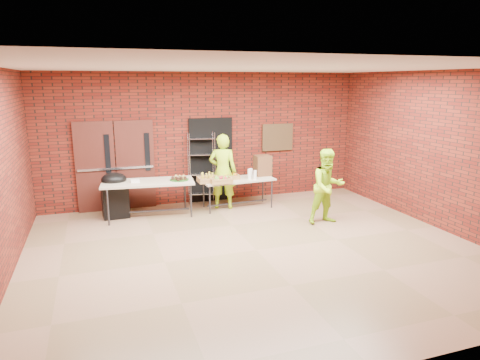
{
  "coord_description": "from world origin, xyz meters",
  "views": [
    {
      "loc": [
        -2.61,
        -6.75,
        2.97
      ],
      "look_at": [
        0.17,
        1.4,
        0.98
      ],
      "focal_mm": 32.0,
      "sensor_mm": 36.0,
      "label": 1
    }
  ],
  "objects_px": {
    "wire_rack": "(202,168)",
    "volunteer_man": "(328,187)",
    "volunteer_woman": "(223,171)",
    "table_right": "(238,181)",
    "covered_grill": "(115,195)",
    "table_left": "(148,184)",
    "coffee_dispenser": "(263,165)"
  },
  "relations": [
    {
      "from": "table_left",
      "to": "table_right",
      "type": "relative_size",
      "value": 1.18
    },
    {
      "from": "wire_rack",
      "to": "covered_grill",
      "type": "xyz_separation_m",
      "value": [
        -2.11,
        -0.48,
        -0.38
      ]
    },
    {
      "from": "volunteer_woman",
      "to": "volunteer_man",
      "type": "distance_m",
      "value": 2.53
    },
    {
      "from": "table_right",
      "to": "volunteer_woman",
      "type": "distance_m",
      "value": 0.43
    },
    {
      "from": "coffee_dispenser",
      "to": "covered_grill",
      "type": "bearing_deg",
      "value": 179.8
    },
    {
      "from": "wire_rack",
      "to": "volunteer_man",
      "type": "distance_m",
      "value": 3.2
    },
    {
      "from": "volunteer_man",
      "to": "table_right",
      "type": "bearing_deg",
      "value": 129.69
    },
    {
      "from": "wire_rack",
      "to": "volunteer_man",
      "type": "height_order",
      "value": "wire_rack"
    },
    {
      "from": "wire_rack",
      "to": "coffee_dispenser",
      "type": "xyz_separation_m",
      "value": [
        1.42,
        -0.49,
        0.07
      ]
    },
    {
      "from": "covered_grill",
      "to": "volunteer_man",
      "type": "xyz_separation_m",
      "value": [
        4.26,
        -1.88,
        0.29
      ]
    },
    {
      "from": "wire_rack",
      "to": "covered_grill",
      "type": "relative_size",
      "value": 1.74
    },
    {
      "from": "covered_grill",
      "to": "volunteer_man",
      "type": "distance_m",
      "value": 4.67
    },
    {
      "from": "volunteer_woman",
      "to": "volunteer_man",
      "type": "relative_size",
      "value": 1.11
    },
    {
      "from": "volunteer_woman",
      "to": "volunteer_man",
      "type": "bearing_deg",
      "value": 158.97
    },
    {
      "from": "table_left",
      "to": "coffee_dispenser",
      "type": "height_order",
      "value": "coffee_dispenser"
    },
    {
      "from": "table_left",
      "to": "table_right",
      "type": "distance_m",
      "value": 2.11
    },
    {
      "from": "table_right",
      "to": "covered_grill",
      "type": "distance_m",
      "value": 2.83
    },
    {
      "from": "table_left",
      "to": "coffee_dispenser",
      "type": "xyz_separation_m",
      "value": [
        2.81,
        0.23,
        0.21
      ]
    },
    {
      "from": "coffee_dispenser",
      "to": "volunteer_woman",
      "type": "bearing_deg",
      "value": -175.54
    },
    {
      "from": "coffee_dispenser",
      "to": "covered_grill",
      "type": "height_order",
      "value": "coffee_dispenser"
    },
    {
      "from": "table_right",
      "to": "volunteer_woman",
      "type": "height_order",
      "value": "volunteer_woman"
    },
    {
      "from": "covered_grill",
      "to": "volunteer_woman",
      "type": "bearing_deg",
      "value": -5.78
    },
    {
      "from": "wire_rack",
      "to": "volunteer_woman",
      "type": "height_order",
      "value": "volunteer_woman"
    },
    {
      "from": "table_right",
      "to": "coffee_dispenser",
      "type": "relative_size",
      "value": 3.53
    },
    {
      "from": "wire_rack",
      "to": "volunteer_woman",
      "type": "xyz_separation_m",
      "value": [
        0.37,
        -0.57,
        0.01
      ]
    },
    {
      "from": "coffee_dispenser",
      "to": "covered_grill",
      "type": "distance_m",
      "value": 3.55
    },
    {
      "from": "coffee_dispenser",
      "to": "volunteer_woman",
      "type": "distance_m",
      "value": 1.05
    },
    {
      "from": "wire_rack",
      "to": "volunteer_man",
      "type": "bearing_deg",
      "value": -35.27
    },
    {
      "from": "wire_rack",
      "to": "volunteer_woman",
      "type": "relative_size",
      "value": 0.99
    },
    {
      "from": "table_left",
      "to": "volunteer_man",
      "type": "distance_m",
      "value": 3.91
    },
    {
      "from": "covered_grill",
      "to": "table_left",
      "type": "bearing_deg",
      "value": -22.1
    },
    {
      "from": "covered_grill",
      "to": "volunteer_woman",
      "type": "xyz_separation_m",
      "value": [
        2.48,
        -0.09,
        0.38
      ]
    }
  ]
}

